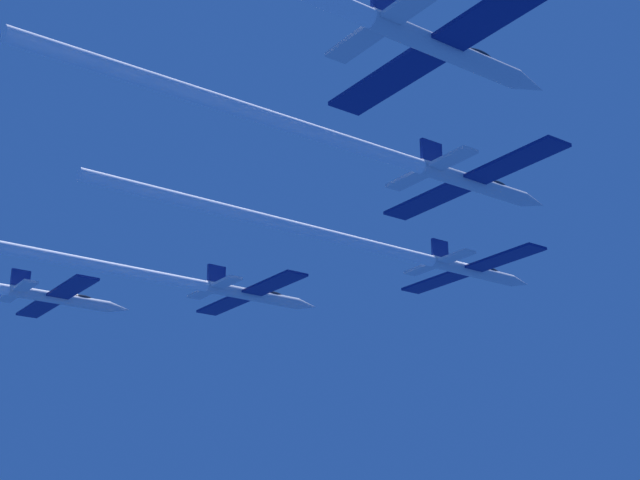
% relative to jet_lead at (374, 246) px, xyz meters
% --- Properties ---
extents(jet_lead, '(19.91, 54.45, 3.30)m').
position_rel_jet_lead_xyz_m(jet_lead, '(0.00, 0.00, 0.00)').
color(jet_lead, silver).
extents(jet_left_wing, '(19.91, 50.78, 3.30)m').
position_rel_jet_lead_xyz_m(jet_left_wing, '(-17.65, -15.99, -1.57)').
color(jet_left_wing, silver).
extents(jet_right_wing, '(19.91, 49.27, 3.30)m').
position_rel_jet_lead_xyz_m(jet_right_wing, '(17.49, -14.83, 0.19)').
color(jet_right_wing, silver).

